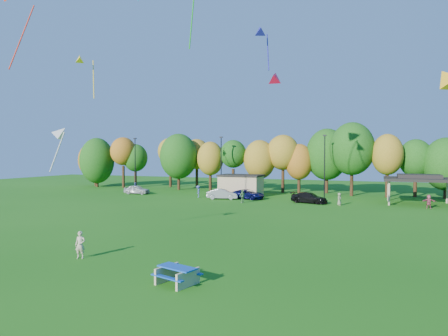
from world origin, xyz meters
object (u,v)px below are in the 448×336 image
at_px(car_d, 309,198).
at_px(car_c, 248,194).
at_px(car_a, 137,190).
at_px(picnic_table, 177,274).
at_px(kite_flyer, 80,245).
at_px(car_b, 222,194).

bearing_deg(car_d, car_c, 95.01).
bearing_deg(car_a, picnic_table, -148.22).
bearing_deg(picnic_table, kite_flyer, -179.35).
relative_size(car_a, car_c, 0.85).
height_order(kite_flyer, car_a, kite_flyer).
bearing_deg(car_c, car_d, -86.78).
relative_size(car_c, car_d, 1.02).
xyz_separation_m(car_a, car_c, (18.55, -0.43, -0.03)).
bearing_deg(picnic_table, car_d, 104.70).
relative_size(picnic_table, car_a, 0.57).
height_order(car_a, car_b, car_b).
relative_size(car_a, car_d, 0.87).
bearing_deg(picnic_table, car_a, 141.97).
height_order(car_a, car_d, car_a).
distance_m(picnic_table, car_d, 34.65).
relative_size(car_b, car_c, 0.90).
bearing_deg(car_b, car_a, 68.02).
relative_size(car_b, car_d, 0.92).
xyz_separation_m(kite_flyer, car_a, (-18.91, 34.50, -0.13)).
height_order(picnic_table, car_a, car_a).
height_order(picnic_table, car_c, car_c).
xyz_separation_m(kite_flyer, car_d, (8.47, 32.53, -0.14)).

